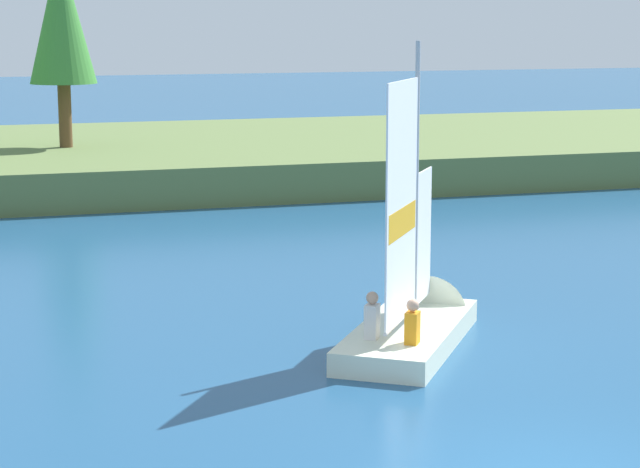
{
  "coord_description": "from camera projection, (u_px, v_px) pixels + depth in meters",
  "views": [
    {
      "loc": [
        -6.64,
        -12.07,
        5.54
      ],
      "look_at": [
        0.25,
        10.46,
        1.2
      ],
      "focal_mm": 67.01,
      "sensor_mm": 36.0,
      "label": 1
    }
  ],
  "objects": [
    {
      "name": "shore_bank",
      "position": [
        156.0,
        158.0,
        41.79
      ],
      "size": [
        80.0,
        15.65,
        1.19
      ],
      "primitive_type": "cube",
      "color": "#5B703D",
      "rests_on": "ground"
    },
    {
      "name": "shoreline_tree_midright",
      "position": [
        61.0,
        17.0,
        39.0
      ],
      "size": [
        2.2,
        2.2,
        6.52
      ],
      "color": "brown",
      "rests_on": "shore_bank"
    },
    {
      "name": "sailboat",
      "position": [
        420.0,
        315.0,
        20.91
      ],
      "size": [
        3.92,
        4.72,
        5.62
      ],
      "rotation": [
        0.0,
        0.0,
        0.96
      ],
      "color": "silver",
      "rests_on": "ground"
    }
  ]
}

